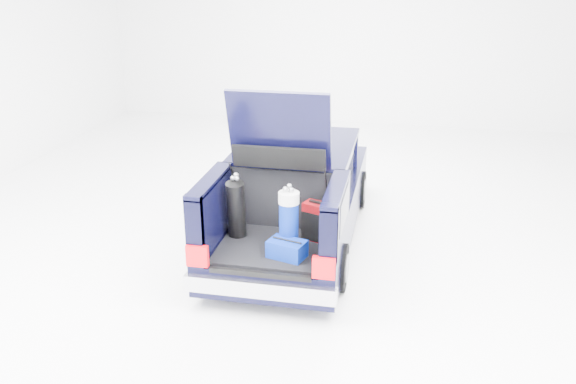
% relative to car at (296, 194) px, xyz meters
% --- Properties ---
extents(ground, '(14.00, 14.00, 0.00)m').
position_rel_car_xyz_m(ground, '(0.00, -0.11, -0.67)').
color(ground, white).
rests_on(ground, ground).
extents(car, '(1.87, 4.65, 2.47)m').
position_rel_car_xyz_m(car, '(0.00, 0.00, 0.00)').
color(car, black).
rests_on(car, ground).
extents(red_suitcase, '(0.36, 0.30, 0.52)m').
position_rel_car_xyz_m(red_suitcase, '(0.50, -1.30, 0.17)').
color(red_suitcase, '#660307').
rests_on(red_suitcase, car).
extents(black_golf_bag, '(0.28, 0.37, 0.85)m').
position_rel_car_xyz_m(black_golf_bag, '(-0.50, -1.43, 0.31)').
color(black_golf_bag, black).
rests_on(black_golf_bag, car).
extents(blue_golf_bag, '(0.30, 0.30, 0.85)m').
position_rel_car_xyz_m(blue_golf_bag, '(0.22, -1.65, 0.31)').
color(blue_golf_bag, black).
rests_on(blue_golf_bag, car).
extents(blue_duffel, '(0.50, 0.39, 0.23)m').
position_rel_car_xyz_m(blue_duffel, '(0.24, -1.85, 0.03)').
color(blue_duffel, navy).
rests_on(blue_duffel, car).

